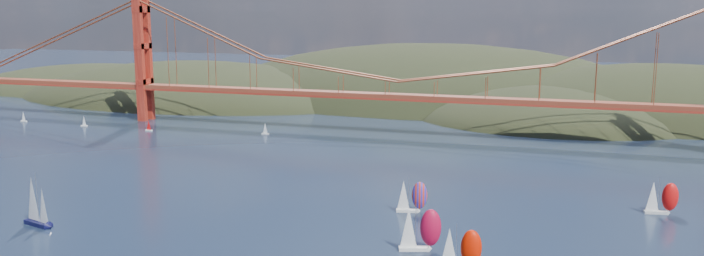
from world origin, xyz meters
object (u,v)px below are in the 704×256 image
object	(u,v)px
racer_1	(460,248)
racer_3	(661,197)
racer_rwb	(411,196)
racer_0	(419,228)
sloop_navy	(36,202)

from	to	relation	value
racer_1	racer_3	xyz separation A→B (m)	(42.50, 53.07, -0.16)
racer_rwb	racer_0	bearing A→B (deg)	-86.59
racer_0	racer_1	bearing A→B (deg)	-57.28
racer_3	racer_rwb	bearing A→B (deg)	-173.72
sloop_navy	racer_0	world-z (taller)	sloop_navy
racer_0	racer_rwb	world-z (taller)	racer_0
racer_1	racer_3	distance (m)	67.99
racer_rwb	racer_1	bearing A→B (deg)	-76.04
racer_0	racer_rwb	distance (m)	28.04
sloop_navy	racer_rwb	world-z (taller)	sloop_navy
racer_1	racer_rwb	size ratio (longest dim) A/B	1.06
racer_1	racer_3	size ratio (longest dim) A/B	1.04
sloop_navy	racer_0	bearing A→B (deg)	22.40
sloop_navy	racer_rwb	bearing A→B (deg)	40.01
racer_0	racer_3	world-z (taller)	racer_0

